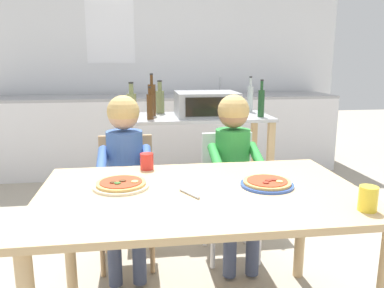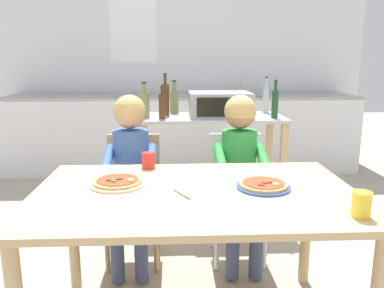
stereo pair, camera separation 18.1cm
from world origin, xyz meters
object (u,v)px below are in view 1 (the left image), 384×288
Objects in this scene: child_in_blue_striped_shirt at (125,163)px; drinking_cup_yellow at (368,199)px; toaster_oven at (207,104)px; bottle_brown_beer at (152,99)px; dining_chair_right at (229,185)px; child_in_green_shirt at (234,159)px; kitchen_island_cart at (198,150)px; pizza_plate_cream at (121,184)px; drinking_cup_red at (147,161)px; serving_spoon at (189,194)px; bottle_tall_green_wine at (261,102)px; bottle_clear_vinegar at (150,106)px; dining_table at (201,208)px; pizza_plate_blue_rimmed at (267,183)px; bottle_squat_spirits at (160,100)px; bottle_dark_olive_oil at (250,98)px; bottle_slim_sauce at (132,104)px; dining_chair_left at (127,190)px.

child_in_blue_striped_shirt is 1.37m from drinking_cup_yellow.
bottle_brown_beer is (-0.44, 0.06, 0.04)m from toaster_oven.
child_in_green_shirt reaches higher than dining_chair_right.
kitchen_island_cart reaches higher than pizza_plate_cream.
dining_chair_right is 9.25× the size of drinking_cup_red.
dining_chair_right is 0.92m from serving_spoon.
bottle_clear_vinegar is at bearing -179.41° from bottle_tall_green_wine.
bottle_brown_beer is 1.56m from serving_spoon.
toaster_oven is 3.49× the size of serving_spoon.
kitchen_island_cart reaches higher than dining_table.
child_in_green_shirt is at bearing 90.02° from pizza_plate_blue_rimmed.
pizza_plate_blue_rimmed is 0.66m from drinking_cup_red.
toaster_oven is 1.04m from child_in_blue_striped_shirt.
bottle_squat_spirits reaches higher than child_in_blue_striped_shirt.
bottle_dark_olive_oil is 3.47× the size of drinking_cup_red.
child_in_blue_striped_shirt is 1.00× the size of child_in_green_shirt.
kitchen_island_cart reaches higher than drinking_cup_red.
bottle_dark_olive_oil reaches higher than dining_table.
bottle_squat_spirits reaches higher than toaster_oven.
bottle_squat_spirits is at bearing 62.99° from bottle_brown_beer.
bottle_squat_spirits is (0.23, 0.26, -0.00)m from bottle_slim_sauce.
bottle_brown_beer is (0.02, 0.20, 0.03)m from bottle_clear_vinegar.
child_in_blue_striped_shirt reaches higher than pizza_plate_blue_rimmed.
dining_chair_right is 0.78m from pizza_plate_blue_rimmed.
dining_table is 1.80× the size of dining_chair_left.
bottle_tall_green_wine is (0.78, -0.33, 0.01)m from bottle_squat_spirits.
pizza_plate_blue_rimmed is (0.68, -0.62, 0.04)m from child_in_blue_striped_shirt.
bottle_dark_olive_oil is 1.64m from pizza_plate_blue_rimmed.
drinking_cup_yellow is (0.29, -0.96, 0.08)m from child_in_green_shirt.
bottle_brown_beer is 0.42× the size of dining_chair_right.
child_in_blue_striped_shirt is (-1.05, -0.66, -0.28)m from bottle_tall_green_wine.
bottle_squat_spirits is at bearing 93.09° from dining_table.
bottle_dark_olive_oil is 0.37× the size of dining_chair_left.
toaster_oven is 0.60× the size of dining_chair_right.
dining_table is 10.45× the size of serving_spoon.
dining_table is at bearing -81.94° from bottle_clear_vinegar.
kitchen_island_cart is 0.53m from bottle_squat_spirits.
pizza_plate_cream is at bearing -135.86° from dining_chair_right.
bottle_clear_vinegar is 0.20m from bottle_brown_beer.
bottle_tall_green_wine is (1.01, -0.07, 0.01)m from bottle_slim_sauce.
kitchen_island_cart is 1.15m from drinking_cup_red.
serving_spoon is (-0.26, -1.47, 0.16)m from kitchen_island_cart.
bottle_slim_sauce is at bearing 115.38° from pizza_plate_blue_rimmed.
bottle_slim_sauce is 0.95× the size of bottle_tall_green_wine.
bottle_dark_olive_oil is 0.28× the size of child_in_green_shirt.
bottle_tall_green_wine is 3.35× the size of drinking_cup_red.
serving_spoon is at bearing -26.20° from pizza_plate_cream.
pizza_plate_blue_rimmed is (0.00, -0.62, 0.04)m from child_in_green_shirt.
bottle_clear_vinegar reaches higher than drinking_cup_yellow.
dining_chair_left is (-0.04, -0.61, -0.48)m from bottle_slim_sauce.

